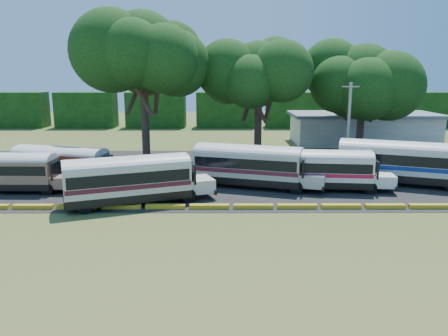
{
  "coord_description": "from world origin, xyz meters",
  "views": [
    {
      "loc": [
        -0.62,
        -27.51,
        8.97
      ],
      "look_at": [
        -0.49,
        6.0,
        1.77
      ],
      "focal_mm": 35.0,
      "sensor_mm": 36.0,
      "label": 1
    }
  ],
  "objects_px": {
    "bus_beige": "(8,170)",
    "bus_white_red": "(322,167)",
    "tree_west": "(143,51)",
    "bus_red": "(63,163)",
    "bus_cream_west": "(131,177)"
  },
  "relations": [
    {
      "from": "bus_beige",
      "to": "bus_white_red",
      "type": "bearing_deg",
      "value": 2.5
    },
    {
      "from": "bus_beige",
      "to": "tree_west",
      "type": "relative_size",
      "value": 0.62
    },
    {
      "from": "bus_beige",
      "to": "bus_white_red",
      "type": "xyz_separation_m",
      "value": [
        24.47,
        0.47,
        0.06
      ]
    },
    {
      "from": "bus_red",
      "to": "bus_cream_west",
      "type": "distance_m",
      "value": 9.02
    },
    {
      "from": "bus_beige",
      "to": "bus_white_red",
      "type": "relative_size",
      "value": 0.94
    },
    {
      "from": "bus_red",
      "to": "bus_white_red",
      "type": "xyz_separation_m",
      "value": [
        21.07,
        -2.0,
        0.0
      ]
    },
    {
      "from": "bus_white_red",
      "to": "tree_west",
      "type": "bearing_deg",
      "value": 152.21
    },
    {
      "from": "tree_west",
      "to": "bus_cream_west",
      "type": "bearing_deg",
      "value": -84.47
    },
    {
      "from": "bus_white_red",
      "to": "bus_cream_west",
      "type": "bearing_deg",
      "value": -158.58
    },
    {
      "from": "bus_white_red",
      "to": "tree_west",
      "type": "distance_m",
      "value": 21.04
    },
    {
      "from": "bus_cream_west",
      "to": "bus_white_red",
      "type": "height_order",
      "value": "bus_cream_west"
    },
    {
      "from": "bus_beige",
      "to": "bus_cream_west",
      "type": "bearing_deg",
      "value": -17.01
    },
    {
      "from": "bus_red",
      "to": "tree_west",
      "type": "bearing_deg",
      "value": 72.73
    },
    {
      "from": "bus_cream_west",
      "to": "bus_white_red",
      "type": "bearing_deg",
      "value": -5.6
    },
    {
      "from": "bus_cream_west",
      "to": "bus_white_red",
      "type": "distance_m",
      "value": 14.75
    }
  ]
}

